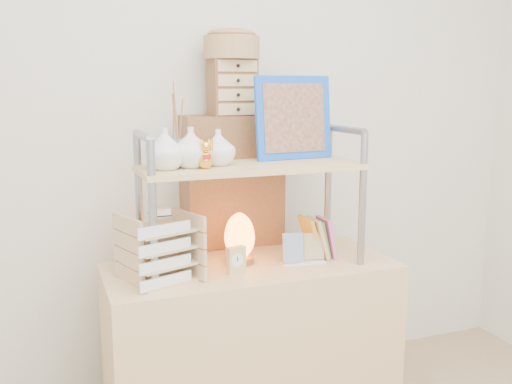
% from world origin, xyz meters
% --- Properties ---
extents(room_shell, '(3.42, 3.41, 2.61)m').
position_xyz_m(room_shell, '(0.00, 0.39, 1.69)').
color(room_shell, silver).
rests_on(room_shell, ground).
extents(desk, '(1.20, 0.50, 0.75)m').
position_xyz_m(desk, '(0.00, 1.20, 0.38)').
color(desk, tan).
rests_on(desk, ground).
extents(cabinet, '(0.46, 0.26, 1.35)m').
position_xyz_m(cabinet, '(0.04, 1.57, 0.68)').
color(cabinet, brown).
rests_on(cabinet, ground).
extents(hutch, '(0.90, 0.34, 0.78)m').
position_xyz_m(hutch, '(-0.07, 1.21, 1.19)').
color(hutch, gray).
rests_on(hutch, desk).
extents(letter_tray, '(0.29, 0.29, 0.29)m').
position_xyz_m(letter_tray, '(-0.39, 1.14, 0.86)').
color(letter_tray, tan).
rests_on(letter_tray, desk).
extents(salt_lamp, '(0.14, 0.13, 0.21)m').
position_xyz_m(salt_lamp, '(-0.04, 1.25, 0.86)').
color(salt_lamp, brown).
rests_on(salt_lamp, desk).
extents(desk_clock, '(0.08, 0.05, 0.11)m').
position_xyz_m(desk_clock, '(-0.09, 1.12, 0.80)').
color(desk_clock, tan).
rests_on(desk_clock, desk).
extents(postcard_stand, '(0.19, 0.08, 0.13)m').
position_xyz_m(postcard_stand, '(0.21, 1.15, 0.79)').
color(postcard_stand, white).
rests_on(postcard_stand, desk).
extents(drawer_chest, '(0.20, 0.16, 0.25)m').
position_xyz_m(drawer_chest, '(0.04, 1.55, 1.48)').
color(drawer_chest, brown).
rests_on(drawer_chest, cabinet).
extents(woven_basket, '(0.25, 0.25, 0.10)m').
position_xyz_m(woven_basket, '(0.04, 1.55, 1.65)').
color(woven_basket, '#946943').
rests_on(woven_basket, drawer_chest).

